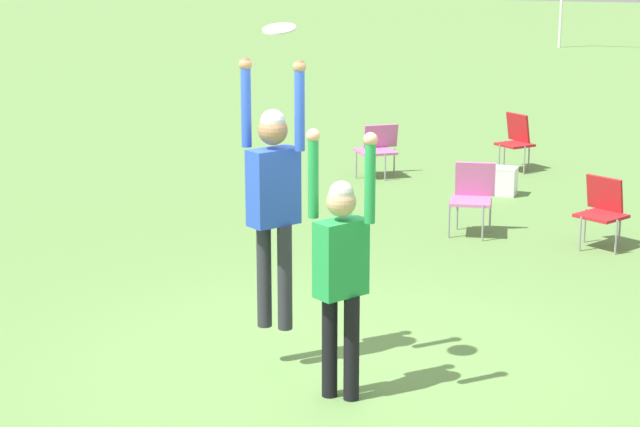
{
  "coord_description": "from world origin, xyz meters",
  "views": [
    {
      "loc": [
        2.89,
        -7.78,
        3.37
      ],
      "look_at": [
        -0.04,
        -0.11,
        1.3
      ],
      "focal_mm": 60.0,
      "sensor_mm": 36.0,
      "label": 1
    }
  ],
  "objects_px": {
    "frisbee": "(279,29)",
    "camping_chair_4": "(378,146)",
    "person_defending": "(341,261)",
    "cooler_box": "(498,181)",
    "person_jumping": "(273,188)",
    "camping_chair_1": "(516,137)",
    "camping_chair_5": "(472,192)",
    "camping_chair_2": "(603,207)"
  },
  "relations": [
    {
      "from": "frisbee",
      "to": "camping_chair_2",
      "type": "distance_m",
      "value": 5.8
    },
    {
      "from": "person_jumping",
      "to": "camping_chair_1",
      "type": "bearing_deg",
      "value": 28.68
    },
    {
      "from": "person_defending",
      "to": "camping_chair_2",
      "type": "xyz_separation_m",
      "value": [
        1.36,
        5.05,
        -0.63
      ]
    },
    {
      "from": "person_jumping",
      "to": "person_defending",
      "type": "distance_m",
      "value": 0.94
    },
    {
      "from": "camping_chair_2",
      "to": "cooler_box",
      "type": "bearing_deg",
      "value": -24.64
    },
    {
      "from": "camping_chair_1",
      "to": "camping_chair_5",
      "type": "height_order",
      "value": "camping_chair_1"
    },
    {
      "from": "frisbee",
      "to": "camping_chair_4",
      "type": "distance_m",
      "value": 8.31
    },
    {
      "from": "camping_chair_1",
      "to": "camping_chair_4",
      "type": "height_order",
      "value": "camping_chair_1"
    },
    {
      "from": "person_jumping",
      "to": "camping_chair_2",
      "type": "xyz_separation_m",
      "value": [
        2.09,
        4.61,
        -1.03
      ]
    },
    {
      "from": "camping_chair_2",
      "to": "camping_chair_4",
      "type": "distance_m",
      "value": 4.56
    },
    {
      "from": "camping_chair_1",
      "to": "camping_chair_4",
      "type": "bearing_deg",
      "value": 68.88
    },
    {
      "from": "frisbee",
      "to": "camping_chair_4",
      "type": "bearing_deg",
      "value": 102.55
    },
    {
      "from": "person_jumping",
      "to": "frisbee",
      "type": "distance_m",
      "value": 1.35
    },
    {
      "from": "person_jumping",
      "to": "frisbee",
      "type": "relative_size",
      "value": 8.84
    },
    {
      "from": "camping_chair_5",
      "to": "cooler_box",
      "type": "bearing_deg",
      "value": -97.95
    },
    {
      "from": "camping_chair_4",
      "to": "camping_chair_1",
      "type": "bearing_deg",
      "value": 173.83
    },
    {
      "from": "frisbee",
      "to": "cooler_box",
      "type": "relative_size",
      "value": 0.49
    },
    {
      "from": "frisbee",
      "to": "camping_chair_5",
      "type": "height_order",
      "value": "frisbee"
    },
    {
      "from": "person_jumping",
      "to": "camping_chair_2",
      "type": "relative_size",
      "value": 2.76
    },
    {
      "from": "person_defending",
      "to": "camping_chair_2",
      "type": "bearing_deg",
      "value": -164.07
    },
    {
      "from": "person_jumping",
      "to": "person_defending",
      "type": "bearing_deg",
      "value": -90.0
    },
    {
      "from": "person_defending",
      "to": "camping_chair_4",
      "type": "height_order",
      "value": "person_defending"
    },
    {
      "from": "frisbee",
      "to": "camping_chair_1",
      "type": "distance_m",
      "value": 9.21
    },
    {
      "from": "person_defending",
      "to": "camping_chair_2",
      "type": "height_order",
      "value": "person_defending"
    },
    {
      "from": "camping_chair_2",
      "to": "frisbee",
      "type": "bearing_deg",
      "value": 97.79
    },
    {
      "from": "frisbee",
      "to": "camping_chair_2",
      "type": "xyz_separation_m",
      "value": [
        1.87,
        4.98,
        -2.31
      ]
    },
    {
      "from": "person_jumping",
      "to": "camping_chair_4",
      "type": "height_order",
      "value": "person_jumping"
    },
    {
      "from": "frisbee",
      "to": "camping_chair_1",
      "type": "xyz_separation_m",
      "value": [
        0.13,
        8.93,
        -2.27
      ]
    },
    {
      "from": "person_defending",
      "to": "cooler_box",
      "type": "distance_m",
      "value": 7.3
    },
    {
      "from": "camping_chair_4",
      "to": "cooler_box",
      "type": "height_order",
      "value": "camping_chair_4"
    },
    {
      "from": "person_defending",
      "to": "camping_chair_4",
      "type": "distance_m",
      "value": 8.19
    },
    {
      "from": "camping_chair_1",
      "to": "camping_chair_4",
      "type": "xyz_separation_m",
      "value": [
        -1.86,
        -1.15,
        -0.06
      ]
    },
    {
      "from": "frisbee",
      "to": "camping_chair_5",
      "type": "relative_size",
      "value": 0.29
    },
    {
      "from": "person_defending",
      "to": "cooler_box",
      "type": "xyz_separation_m",
      "value": [
        -0.29,
        7.23,
        -0.9
      ]
    },
    {
      "from": "camping_chair_5",
      "to": "cooler_box",
      "type": "distance_m",
      "value": 2.18
    },
    {
      "from": "person_defending",
      "to": "frisbee",
      "type": "height_order",
      "value": "frisbee"
    },
    {
      "from": "person_jumping",
      "to": "person_defending",
      "type": "height_order",
      "value": "person_jumping"
    },
    {
      "from": "camping_chair_1",
      "to": "camping_chair_2",
      "type": "distance_m",
      "value": 4.31
    },
    {
      "from": "cooler_box",
      "to": "camping_chair_5",
      "type": "bearing_deg",
      "value": -86.61
    },
    {
      "from": "cooler_box",
      "to": "frisbee",
      "type": "bearing_deg",
      "value": -91.78
    },
    {
      "from": "person_jumping",
      "to": "camping_chair_5",
      "type": "bearing_deg",
      "value": 23.99
    },
    {
      "from": "person_jumping",
      "to": "camping_chair_4",
      "type": "bearing_deg",
      "value": 42.54
    }
  ]
}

